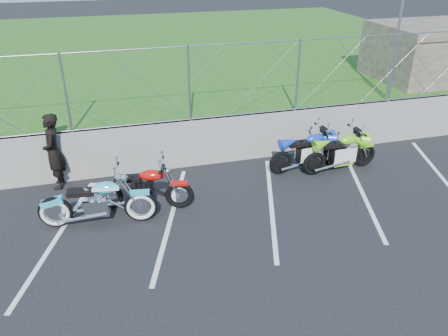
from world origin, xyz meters
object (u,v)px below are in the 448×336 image
object	(u,v)px
sportbike_blue	(308,152)
sportbike_green	(341,154)
person_standing	(53,152)
naked_orange	(145,190)
cruiser_turquoise	(99,204)

from	to	relation	value
sportbike_blue	sportbike_green	bearing A→B (deg)	-24.72
sportbike_blue	person_standing	distance (m)	6.53
naked_orange	sportbike_blue	size ratio (longest dim) A/B	1.02
naked_orange	sportbike_blue	xyz separation A→B (m)	(4.46, 0.84, 0.00)
person_standing	sportbike_blue	bearing A→B (deg)	83.58
naked_orange	person_standing	size ratio (longest dim) A/B	1.17
cruiser_turquoise	sportbike_green	distance (m)	6.36
naked_orange	person_standing	world-z (taller)	person_standing
naked_orange	sportbike_green	distance (m)	5.31
cruiser_turquoise	sportbike_blue	distance (m)	5.60
sportbike_blue	naked_orange	bearing A→B (deg)	-174.23
cruiser_turquoise	person_standing	xyz separation A→B (m)	(-0.99, 1.99, 0.46)
cruiser_turquoise	sportbike_blue	xyz separation A→B (m)	(5.47, 1.20, -0.01)
cruiser_turquoise	sportbike_green	size ratio (longest dim) A/B	1.15
cruiser_turquoise	person_standing	world-z (taller)	person_standing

